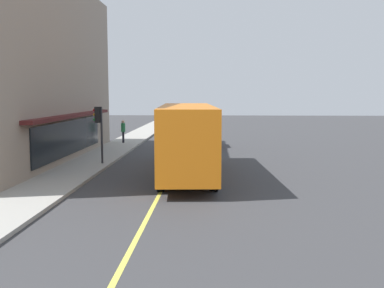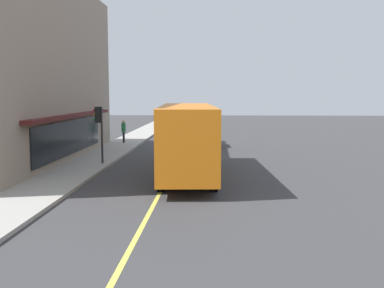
# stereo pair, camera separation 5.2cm
# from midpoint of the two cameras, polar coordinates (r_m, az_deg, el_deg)

# --- Properties ---
(ground) EXTENTS (120.00, 120.00, 0.00)m
(ground) POSITION_cam_midpoint_polar(r_m,az_deg,el_deg) (24.86, -2.44, -2.99)
(ground) COLOR #38383A
(sidewalk) EXTENTS (80.00, 2.71, 0.15)m
(sidewalk) POSITION_cam_midpoint_polar(r_m,az_deg,el_deg) (25.76, -13.53, -2.67)
(sidewalk) COLOR #9E9B93
(sidewalk) RESTS_ON ground
(lane_centre_stripe) EXTENTS (36.00, 0.16, 0.01)m
(lane_centre_stripe) POSITION_cam_midpoint_polar(r_m,az_deg,el_deg) (24.86, -2.44, -2.98)
(lane_centre_stripe) COLOR #D8D14C
(lane_centre_stripe) RESTS_ON ground
(bus) EXTENTS (11.26, 3.18, 3.50)m
(bus) POSITION_cam_midpoint_polar(r_m,az_deg,el_deg) (22.04, -0.72, 1.01)
(bus) COLOR orange
(bus) RESTS_ON ground
(traffic_light) EXTENTS (0.30, 0.52, 3.20)m
(traffic_light) POSITION_cam_midpoint_polar(r_m,az_deg,el_deg) (25.68, -11.93, 2.87)
(traffic_light) COLOR #2D2D33
(traffic_light) RESTS_ON sidewalk
(car_maroon) EXTENTS (4.38, 2.02, 1.52)m
(car_maroon) POSITION_cam_midpoint_polar(r_m,az_deg,el_deg) (34.61, 1.40, 0.92)
(car_maroon) COLOR maroon
(car_maroon) RESTS_ON ground
(pedestrian_at_corner) EXTENTS (0.34, 0.34, 1.82)m
(pedestrian_at_corner) POSITION_cam_midpoint_polar(r_m,az_deg,el_deg) (36.23, -8.86, 1.90)
(pedestrian_at_corner) COLOR black
(pedestrian_at_corner) RESTS_ON sidewalk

